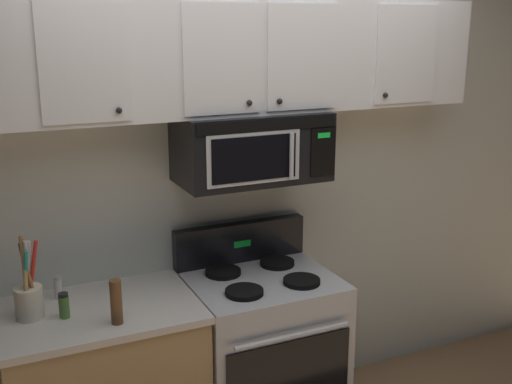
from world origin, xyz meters
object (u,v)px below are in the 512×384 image
at_px(salt_shaker, 58,288).
at_px(pepper_mill, 116,302).
at_px(over_range_microwave, 252,147).
at_px(utensil_crock_cream, 29,295).
at_px(spice_jar, 64,306).
at_px(stove_range, 261,353).

distance_m(salt_shaker, pepper_mill, 0.43).
xyz_separation_m(over_range_microwave, utensil_crock_cream, (-1.14, -0.09, -0.57)).
distance_m(utensil_crock_cream, salt_shaker, 0.22).
bearing_deg(utensil_crock_cream, spice_jar, -24.15).
bearing_deg(pepper_mill, utensil_crock_cream, 147.49).
height_order(over_range_microwave, spice_jar, over_range_microwave).
distance_m(stove_range, over_range_microwave, 1.11).
bearing_deg(salt_shaker, stove_range, -10.75).
xyz_separation_m(salt_shaker, pepper_mill, (0.20, -0.38, 0.05)).
height_order(salt_shaker, spice_jar, spice_jar).
bearing_deg(spice_jar, pepper_mill, -37.49).
height_order(stove_range, utensil_crock_cream, utensil_crock_cream).
bearing_deg(over_range_microwave, salt_shaker, 175.85).
height_order(utensil_crock_cream, pepper_mill, utensil_crock_cream).
xyz_separation_m(stove_range, utensil_crock_cream, (-1.14, 0.03, 0.54)).
height_order(stove_range, salt_shaker, stove_range).
height_order(stove_range, over_range_microwave, over_range_microwave).
bearing_deg(utensil_crock_cream, stove_range, -1.38).
bearing_deg(over_range_microwave, utensil_crock_cream, -175.52).
distance_m(over_range_microwave, salt_shaker, 1.17).
xyz_separation_m(over_range_microwave, salt_shaker, (-0.99, 0.07, -0.62)).
distance_m(stove_range, pepper_mill, 0.98).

